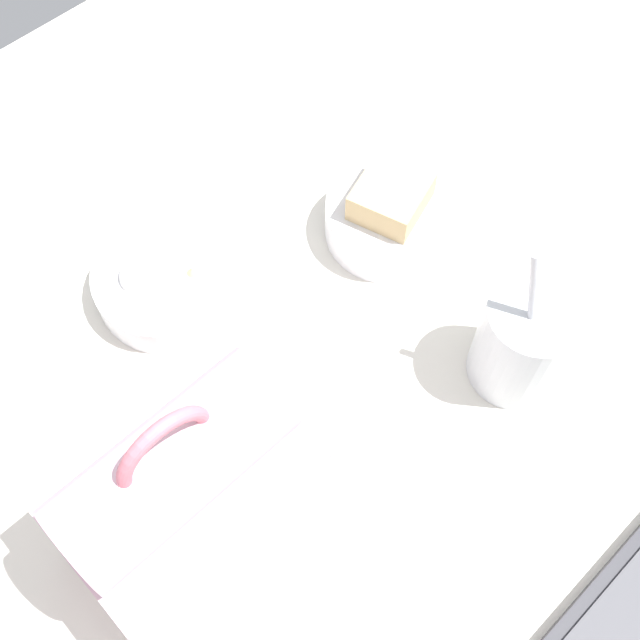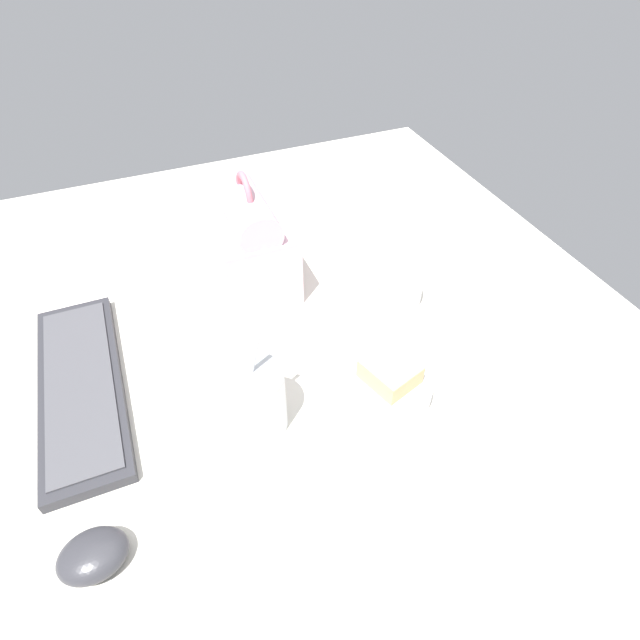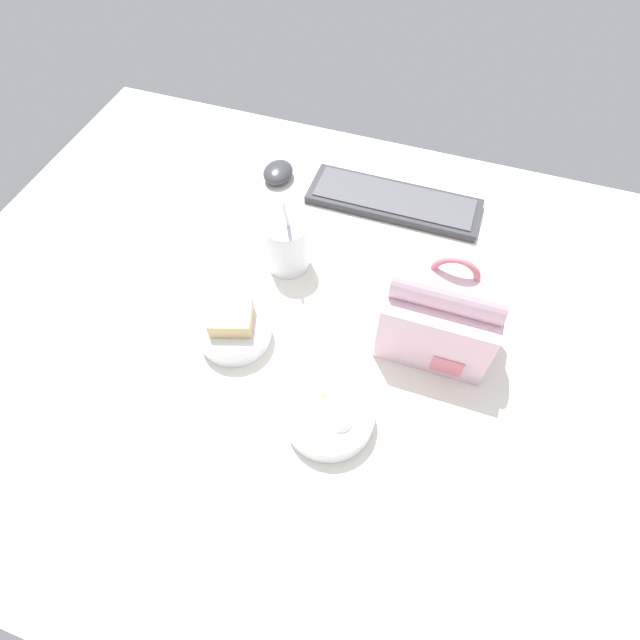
# 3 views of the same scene
# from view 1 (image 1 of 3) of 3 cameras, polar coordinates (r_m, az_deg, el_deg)

# --- Properties ---
(desk_surface) EXTENTS (1.40, 1.10, 0.02)m
(desk_surface) POSITION_cam_1_polar(r_m,az_deg,el_deg) (0.76, 2.15, -1.47)
(desk_surface) COLOR silver
(desk_surface) RESTS_ON ground
(lunch_bag) EXTENTS (0.18, 0.13, 0.22)m
(lunch_bag) POSITION_cam_1_polar(r_m,az_deg,el_deg) (0.61, -9.46, -12.10)
(lunch_bag) COLOR beige
(lunch_bag) RESTS_ON desk_surface
(soup_cup) EXTENTS (0.08, 0.08, 0.17)m
(soup_cup) POSITION_cam_1_polar(r_m,az_deg,el_deg) (0.71, 14.31, -1.48)
(soup_cup) COLOR silver
(soup_cup) RESTS_ON desk_surface
(bento_bowl_sandwich) EXTENTS (0.12, 0.12, 0.07)m
(bento_bowl_sandwich) POSITION_cam_1_polar(r_m,az_deg,el_deg) (0.79, 4.92, 7.42)
(bento_bowl_sandwich) COLOR silver
(bento_bowl_sandwich) RESTS_ON desk_surface
(bento_bowl_snacks) EXTENTS (0.14, 0.14, 0.06)m
(bento_bowl_snacks) POSITION_cam_1_polar(r_m,az_deg,el_deg) (0.77, -10.79, 2.79)
(bento_bowl_snacks) COLOR silver
(bento_bowl_snacks) RESTS_ON desk_surface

